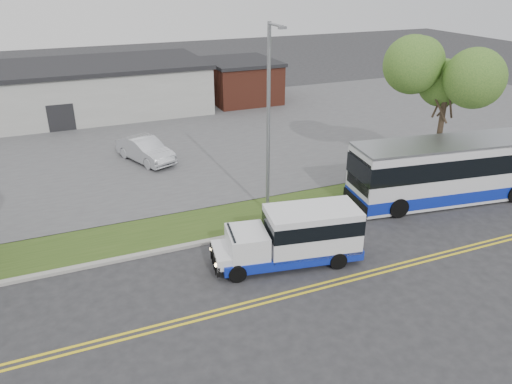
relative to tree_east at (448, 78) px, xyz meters
name	(u,v)px	position (x,y,z in m)	size (l,w,h in m)	color
ground	(232,251)	(-14.00, -3.00, -6.20)	(140.00, 140.00, 0.00)	#28282B
lane_line_north	(266,298)	(-14.00, -6.85, -6.20)	(70.00, 0.12, 0.01)	yellow
lane_line_south	(269,302)	(-14.00, -7.15, -6.20)	(70.00, 0.12, 0.01)	yellow
curb	(224,238)	(-14.00, -1.90, -6.13)	(80.00, 0.30, 0.15)	#9E9B93
verge	(212,222)	(-14.00, -0.10, -6.15)	(80.00, 3.30, 0.10)	#314A18
parking_lot	(153,141)	(-14.00, 14.00, -6.15)	(80.00, 25.00, 0.10)	#4C4C4F
commercial_building	(56,91)	(-20.00, 24.00, -4.02)	(25.40, 10.40, 4.35)	#9E9E99
brick_wing	(241,81)	(-3.50, 23.00, -4.24)	(6.30, 7.30, 3.90)	brown
tree_east	(448,78)	(0.00, 0.00, 0.00)	(5.20, 5.20, 8.33)	#31201B
streetlight_near	(269,117)	(-11.00, -0.27, -0.97)	(0.35, 1.53, 9.50)	gray
shuttle_bus	(298,235)	(-11.67, -4.90, -4.89)	(6.64, 3.08, 2.46)	#0E239E
transit_bus	(459,169)	(-0.54, -2.40, -4.50)	(12.44, 4.36, 3.38)	silver
parked_car_a	(145,150)	(-15.33, 9.78, -5.31)	(1.68, 4.81, 1.58)	silver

